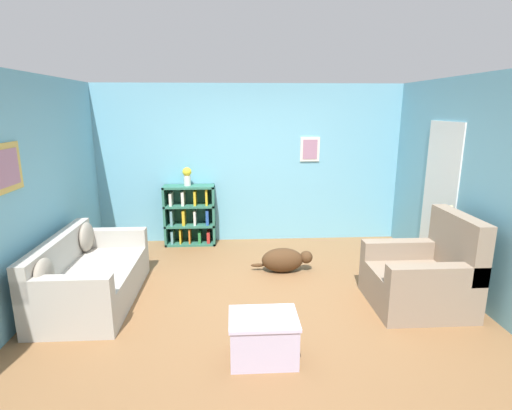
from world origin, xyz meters
TOP-DOWN VIEW (x-y plane):
  - ground_plane at (0.00, 0.00)m, footprint 14.00×14.00m
  - wall_back at (0.00, 2.25)m, footprint 5.60×0.13m
  - wall_left at (-2.55, -0.00)m, footprint 0.13×5.00m
  - wall_right at (2.55, 0.02)m, footprint 0.16×5.00m
  - couch at (-1.98, 0.05)m, footprint 0.92×1.73m
  - bookshelf at (-0.99, 2.04)m, footprint 0.82×0.32m
  - recliner_chair at (1.88, -0.29)m, footprint 1.03×0.97m
  - coffee_table at (-0.03, -1.18)m, footprint 0.62×0.47m
  - dog at (0.41, 0.77)m, footprint 0.86×0.30m
  - vase at (-1.02, 2.02)m, footprint 0.14×0.14m

SIDE VIEW (x-z plane):
  - ground_plane at x=0.00m, z-range 0.00..0.00m
  - dog at x=0.41m, z-range 0.00..0.34m
  - coffee_table at x=-0.03m, z-range 0.01..0.43m
  - couch at x=-1.98m, z-range -0.10..0.68m
  - recliner_chair at x=1.88m, z-range -0.18..0.89m
  - bookshelf at x=-0.99m, z-range -0.01..0.98m
  - vase at x=-1.02m, z-range 1.01..1.31m
  - wall_right at x=2.55m, z-range -0.01..2.59m
  - wall_back at x=0.00m, z-range 0.00..2.60m
  - wall_left at x=-2.55m, z-range 0.00..2.60m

